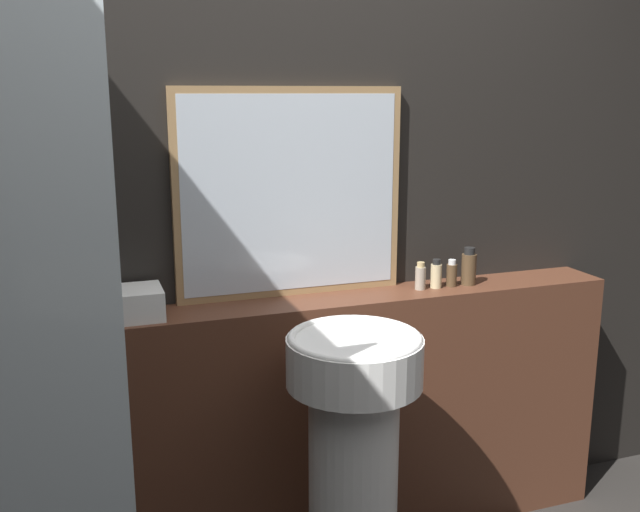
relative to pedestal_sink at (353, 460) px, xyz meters
The scene contains 9 objects.
wall_back 0.89m from the pedestal_sink, 90.76° to the left, with size 8.00×0.06×2.50m.
vanity_counter 0.43m from the pedestal_sink, 91.02° to the left, with size 2.36×0.23×0.95m.
pedestal_sink is the anchor object (origin of this frame).
mirror 0.92m from the pedestal_sink, 94.18° to the left, with size 0.82×0.03×0.73m.
towel_stack 0.87m from the pedestal_sink, 145.21° to the left, with size 0.21×0.18×0.10m.
shampoo_bottle 0.75m from the pedestal_sink, 44.46° to the left, with size 0.04×0.04×0.10m.
conditioner_bottle 0.79m from the pedestal_sink, 40.47° to the left, with size 0.04×0.04×0.11m.
lotion_bottle 0.83m from the pedestal_sink, 37.02° to the left, with size 0.04×0.04×0.10m.
body_wash_bottle 0.89m from the pedestal_sink, 33.75° to the left, with size 0.06×0.06×0.14m.
Camera 1 is at (-0.75, -1.05, 1.67)m, focal length 40.00 mm.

